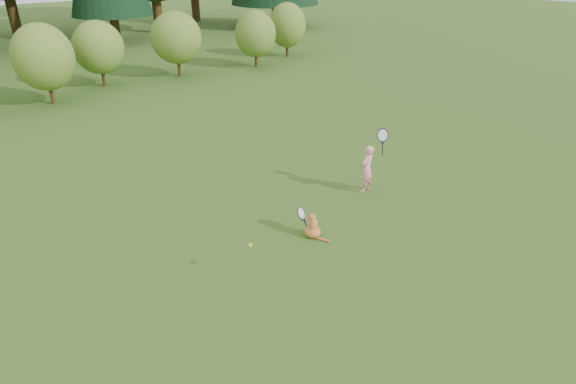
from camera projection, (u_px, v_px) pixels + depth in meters
ground at (306, 244)px, 8.96m from camera, size 100.00×100.00×0.00m
shrub_row at (74, 57)px, 17.38m from camera, size 28.00×3.00×2.80m
child at (367, 168)px, 10.65m from camera, size 0.65×0.45×1.63m
cat at (312, 224)px, 9.09m from camera, size 0.37×0.73×0.65m
tennis_ball at (250, 245)px, 7.75m from camera, size 0.07×0.07×0.07m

